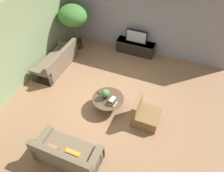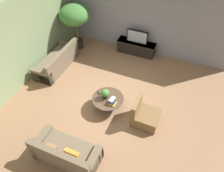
% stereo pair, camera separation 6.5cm
% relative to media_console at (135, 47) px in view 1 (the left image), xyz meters
% --- Properties ---
extents(ground_plane, '(24.00, 24.00, 0.00)m').
position_rel_media_console_xyz_m(ground_plane, '(0.01, -2.94, -0.28)').
color(ground_plane, '#8C6647').
extents(back_wall_stone, '(7.40, 0.12, 3.00)m').
position_rel_media_console_xyz_m(back_wall_stone, '(0.01, 0.32, 1.22)').
color(back_wall_stone, gray).
rests_on(back_wall_stone, ground).
extents(side_wall_left, '(0.12, 7.40, 3.00)m').
position_rel_media_console_xyz_m(side_wall_left, '(-3.25, -2.74, 1.22)').
color(side_wall_left, gray).
rests_on(side_wall_left, ground).
extents(media_console, '(1.63, 0.50, 0.54)m').
position_rel_media_console_xyz_m(media_console, '(0.00, 0.00, 0.00)').
color(media_console, black).
rests_on(media_console, ground).
extents(television, '(0.88, 0.13, 0.55)m').
position_rel_media_console_xyz_m(television, '(0.00, -0.00, 0.53)').
color(television, black).
rests_on(television, media_console).
extents(coffee_table, '(1.03, 1.03, 0.45)m').
position_rel_media_console_xyz_m(coffee_table, '(0.12, -3.28, 0.03)').
color(coffee_table, '#756656').
rests_on(coffee_table, ground).
extents(couch_by_wall, '(0.84, 2.11, 0.84)m').
position_rel_media_console_xyz_m(couch_by_wall, '(-2.58, -2.15, 0.00)').
color(couch_by_wall, brown).
rests_on(couch_by_wall, ground).
extents(couch_near_entry, '(1.78, 0.84, 0.84)m').
position_rel_media_console_xyz_m(couch_near_entry, '(-0.17, -5.41, 0.00)').
color(couch_near_entry, brown).
rests_on(couch_near_entry, ground).
extents(armchair_wicker, '(0.80, 0.76, 0.86)m').
position_rel_media_console_xyz_m(armchair_wicker, '(1.38, -3.36, -0.01)').
color(armchair_wicker, brown).
rests_on(armchair_wicker, ground).
extents(potted_palm_tall, '(1.26, 1.26, 1.94)m').
position_rel_media_console_xyz_m(potted_palm_tall, '(-2.52, -0.57, 1.19)').
color(potted_palm_tall, black).
rests_on(potted_palm_tall, ground).
extents(potted_plant_tabletop, '(0.27, 0.27, 0.35)m').
position_rel_media_console_xyz_m(potted_plant_tabletop, '(0.03, -3.30, 0.36)').
color(potted_plant_tabletop, black).
rests_on(potted_plant_tabletop, coffee_table).
extents(book_stack, '(0.26, 0.29, 0.18)m').
position_rel_media_console_xyz_m(book_stack, '(0.33, -3.41, 0.24)').
color(book_stack, gold).
rests_on(book_stack, coffee_table).
extents(remote_black, '(0.16, 0.12, 0.02)m').
position_rel_media_console_xyz_m(remote_black, '(-0.24, -3.21, 0.18)').
color(remote_black, black).
rests_on(remote_black, coffee_table).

